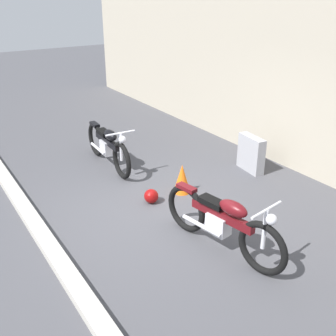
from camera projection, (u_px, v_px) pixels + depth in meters
The scene contains 8 objects.
ground_plane at pixel (156, 211), 7.04m from camera, with size 40.00×40.00×0.00m, color #47474C.
building_wall at pixel (306, 85), 8.03m from camera, with size 18.00×0.30×3.51m, color #B2A893.
curb_strip at pixel (47, 242), 6.08m from camera, with size 18.00×0.24×0.12m, color #B7B2A8.
stone_marker at pixel (251, 154), 8.43m from camera, with size 0.67×0.20×0.74m, color #9E9EA3.
helmet at pixel (151, 196), 7.27m from camera, with size 0.26×0.26×0.26m, color maroon.
traffic_cone at pixel (182, 179), 7.58m from camera, with size 0.32×0.32×0.55m, color orange.
motorcycle_maroon at pixel (222, 222), 5.83m from camera, with size 2.17×0.68×0.98m.
motorcycle_black at pixel (108, 146), 8.60m from camera, with size 2.15×0.60×0.96m.
Camera 1 is at (5.26, -3.14, 3.55)m, focal length 44.06 mm.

